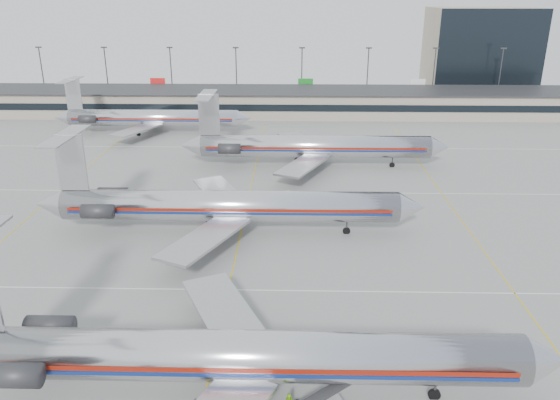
{
  "coord_description": "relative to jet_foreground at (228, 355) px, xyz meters",
  "views": [
    {
      "loc": [
        6.66,
        -40.19,
        29.54
      ],
      "look_at": [
        5.1,
        24.88,
        4.5
      ],
      "focal_mm": 35.0,
      "sensor_mm": 36.0,
      "label": 1
    }
  ],
  "objects": [
    {
      "name": "jet_foreground",
      "position": [
        0.0,
        0.0,
        0.0
      ],
      "size": [
        49.6,
        29.2,
        12.98
      ],
      "color": "silver",
      "rests_on": "ground"
    },
    {
      "name": "jet_back_row",
      "position": [
        -26.85,
        83.31,
        -0.31
      ],
      "size": [
        43.55,
        26.79,
        11.91
      ],
      "color": "silver",
      "rests_on": "ground"
    },
    {
      "name": "distant_building",
      "position": [
        60.1,
        134.01,
        8.73
      ],
      "size": [
        30.0,
        20.0,
        25.0
      ],
      "primitive_type": "cube",
      "color": "tan",
      "rests_on": "ground"
    },
    {
      "name": "light_mast_row",
      "position": [
        -1.9,
        118.01,
        4.81
      ],
      "size": [
        163.6,
        0.4,
        15.28
      ],
      "color": "#38383D",
      "rests_on": "ground"
    },
    {
      "name": "apron_markings",
      "position": [
        -1.9,
        16.01,
        -3.76
      ],
      "size": [
        160.0,
        0.15,
        0.02
      ],
      "primitive_type": "cube",
      "color": "silver",
      "rests_on": "ground"
    },
    {
      "name": "jet_third_row",
      "position": [
        7.71,
        59.53,
        0.02
      ],
      "size": [
        47.7,
        29.34,
        13.04
      ],
      "color": "silver",
      "rests_on": "ground"
    },
    {
      "name": "terminal",
      "position": [
        -1.9,
        103.98,
        -0.61
      ],
      "size": [
        162.0,
        17.0,
        6.25
      ],
      "color": "gray",
      "rests_on": "ground"
    },
    {
      "name": "ground",
      "position": [
        -1.9,
        6.01,
        -3.77
      ],
      "size": [
        260.0,
        260.0,
        0.0
      ],
      "primitive_type": "plane",
      "color": "gray",
      "rests_on": "ground"
    },
    {
      "name": "jet_second_row",
      "position": [
        -4.23,
        30.62,
        0.05
      ],
      "size": [
        50.21,
        29.56,
        13.14
      ],
      "color": "silver",
      "rests_on": "ground"
    }
  ]
}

